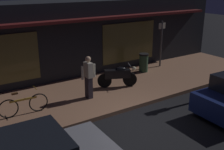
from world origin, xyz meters
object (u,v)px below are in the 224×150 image
Objects in this scene: motorcycle at (118,76)px; person_bystander at (89,76)px; trash_bin at (144,62)px; sign_post at (161,41)px; bicycle_extra at (24,105)px.

person_bystander is at bearing -167.02° from motorcycle.
trash_bin is (3.90, 1.40, -0.41)m from person_bystander.
sign_post reaches higher than motorcycle.
motorcycle is 0.66× the size of sign_post.
bicycle_extra is at bearing -179.14° from person_bystander.
sign_post is at bearing 17.42° from person_bystander.
person_bystander reaches higher than bicycle_extra.
trash_bin is (6.43, 1.44, 0.11)m from bicycle_extra.
motorcycle is 0.95× the size of person_bystander.
motorcycle is at bearing 5.69° from bicycle_extra.
bicycle_extra is 2.58m from person_bystander.
bicycle_extra is 0.69× the size of sign_post.
bicycle_extra is 1.78× the size of trash_bin.
bicycle_extra is 8.02m from sign_post.
trash_bin is at bearing 12.65° from bicycle_extra.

